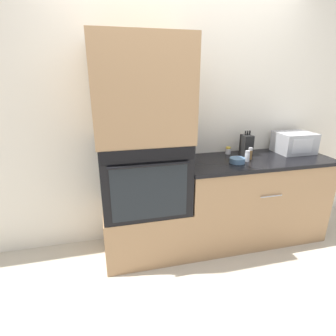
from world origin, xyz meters
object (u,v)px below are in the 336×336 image
object	(u,v)px
condiment_jar_near	(247,156)
condiment_jar_mid	(228,151)
microwave	(294,143)
knife_block	(246,145)
wall_oven	(144,175)
condiment_jar_far	(193,155)
bowl	(237,160)
condiment_jar_back	(250,154)

from	to	relation	value
condiment_jar_near	condiment_jar_mid	world-z (taller)	condiment_jar_near
microwave	knife_block	size ratio (longest dim) A/B	1.48
wall_oven	condiment_jar_mid	size ratio (longest dim) A/B	10.40
wall_oven	condiment_jar_near	world-z (taller)	wall_oven
condiment_jar_mid	condiment_jar_far	size ratio (longest dim) A/B	0.86
knife_block	condiment_jar_far	distance (m)	0.60
bowl	condiment_jar_mid	size ratio (longest dim) A/B	1.97
condiment_jar_far	microwave	bearing A→B (deg)	-0.48
microwave	condiment_jar_mid	xyz separation A→B (m)	(-0.71, 0.11, -0.07)
knife_block	condiment_jar_back	bearing A→B (deg)	-104.76
knife_block	bowl	world-z (taller)	knife_block
microwave	condiment_jar_mid	distance (m)	0.72
bowl	condiment_jar_near	bearing A→B (deg)	10.30
bowl	condiment_jar_near	xyz separation A→B (m)	(0.11, 0.02, 0.03)
wall_oven	condiment_jar_far	distance (m)	0.53
condiment_jar_mid	condiment_jar_back	xyz separation A→B (m)	(0.12, -0.23, 0.02)
condiment_jar_back	condiment_jar_far	bearing A→B (deg)	167.11
condiment_jar_back	condiment_jar_near	bearing A→B (deg)	-139.01
wall_oven	microwave	bearing A→B (deg)	3.75
microwave	condiment_jar_far	bearing A→B (deg)	179.52
condiment_jar_near	condiment_jar_far	size ratio (longest dim) A/B	1.23
knife_block	condiment_jar_near	xyz separation A→B (m)	(-0.10, -0.20, -0.05)
condiment_jar_near	condiment_jar_mid	distance (m)	0.29
condiment_jar_near	condiment_jar_far	xyz separation A→B (m)	(-0.49, 0.18, -0.01)
wall_oven	knife_block	xyz separation A→B (m)	(1.09, 0.14, 0.18)
condiment_jar_far	wall_oven	bearing A→B (deg)	-166.87
knife_block	condiment_jar_back	size ratio (longest dim) A/B	2.16
microwave	bowl	size ratio (longest dim) A/B	2.60
wall_oven	bowl	xyz separation A→B (m)	(0.88, -0.08, 0.10)
condiment_jar_mid	condiment_jar_near	bearing A→B (deg)	-77.73
knife_block	condiment_jar_far	bearing A→B (deg)	-177.61
condiment_jar_mid	condiment_jar_back	size ratio (longest dim) A/B	0.63
bowl	condiment_jar_back	world-z (taller)	condiment_jar_back
microwave	condiment_jar_far	world-z (taller)	microwave
wall_oven	knife_block	distance (m)	1.12
condiment_jar_near	wall_oven	bearing A→B (deg)	176.37
condiment_jar_mid	condiment_jar_far	distance (m)	0.44
knife_block	condiment_jar_far	size ratio (longest dim) A/B	2.96
bowl	condiment_jar_mid	bearing A→B (deg)	80.26
bowl	condiment_jar_back	bearing A→B (deg)	23.03
knife_block	bowl	size ratio (longest dim) A/B	1.75
wall_oven	knife_block	size ratio (longest dim) A/B	3.01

